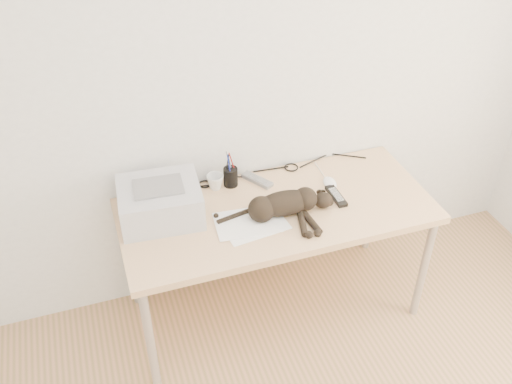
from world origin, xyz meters
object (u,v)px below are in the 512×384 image
object	(u,v)px
printer	(160,202)
pen_cup	(231,176)
mug	(215,182)
mouse	(330,181)
desk	(271,218)
cat	(282,206)

from	to	relation	value
printer	pen_cup	bearing A→B (deg)	19.65
mug	mouse	bearing A→B (deg)	-15.02
desk	cat	world-z (taller)	cat
printer	mug	distance (m)	0.35
cat	mug	xyz separation A→B (m)	(-0.25, 0.32, -0.02)
desk	mouse	world-z (taller)	mouse
desk	mug	world-z (taller)	mug
printer	mug	xyz separation A→B (m)	(0.32, 0.14, -0.05)
printer	pen_cup	size ratio (longest dim) A/B	2.14
mouse	pen_cup	bearing A→B (deg)	169.41
cat	pen_cup	distance (m)	0.37
cat	mouse	xyz separation A→B (m)	(0.34, 0.16, -0.04)
printer	pen_cup	distance (m)	0.43
printer	mug	world-z (taller)	printer
mouse	printer	bearing A→B (deg)	-173.95
mouse	desk	bearing A→B (deg)	-169.88
printer	pen_cup	world-z (taller)	pen_cup
mug	mouse	xyz separation A→B (m)	(0.59, -0.16, -0.02)
cat	mug	bearing A→B (deg)	130.86
cat	mouse	bearing A→B (deg)	28.23
desk	mouse	size ratio (longest dim) A/B	13.72
mouse	mug	bearing A→B (deg)	172.26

